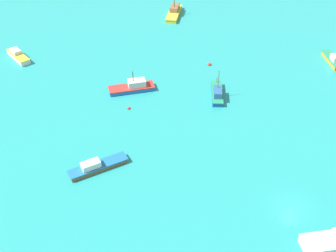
{
  "coord_description": "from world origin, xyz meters",
  "views": [
    {
      "loc": [
        -36.67,
        -29.72,
        50.45
      ],
      "look_at": [
        -8.14,
        25.87,
        0.88
      ],
      "focal_mm": 45.4,
      "sensor_mm": 36.0,
      "label": 1
    }
  ],
  "objects": [
    {
      "name": "ground",
      "position": [
        0.0,
        30.0,
        -0.25
      ],
      "size": [
        260.0,
        280.0,
        0.5
      ],
      "color": "teal"
    },
    {
      "name": "fishing_boat_0",
      "position": [
        6.08,
        31.02,
        0.84
      ],
      "size": [
        6.19,
        8.46,
        6.3
      ],
      "color": "#14478C",
      "rests_on": "ground"
    },
    {
      "name": "fishing_boat_3",
      "position": [
        0.72,
        -7.93,
        0.88
      ],
      "size": [
        9.66,
        5.9,
        5.06
      ],
      "color": "silver",
      "rests_on": "ground"
    },
    {
      "name": "fishing_boat_5",
      "position": [
        37.95,
        30.63,
        0.73
      ],
      "size": [
        5.09,
        8.46,
        2.23
      ],
      "color": "orange",
      "rests_on": "ground"
    },
    {
      "name": "fishing_boat_7",
      "position": [
        -23.7,
        21.87,
        0.67
      ],
      "size": [
        10.28,
        2.51,
        1.99
      ],
      "color": "brown",
      "rests_on": "ground"
    },
    {
      "name": "fishing_boat_11",
      "position": [
        17.21,
        71.48,
        0.89
      ],
      "size": [
        9.19,
        10.75,
        6.57
      ],
      "color": "gold",
      "rests_on": "ground"
    },
    {
      "name": "fishing_boat_12",
      "position": [
        -8.62,
        41.25,
        0.85
      ],
      "size": [
        10.13,
        5.19,
        4.66
      ],
      "color": "#1E5BA8",
      "rests_on": "ground"
    },
    {
      "name": "fishing_boat_13",
      "position": [
        -27.59,
        66.31,
        0.78
      ],
      "size": [
        4.11,
        8.6,
        2.08
      ],
      "color": "silver",
      "rests_on": "ground"
    },
    {
      "name": "buoy_0",
      "position": [
        11.43,
        42.89,
        0.15
      ],
      "size": [
        0.86,
        0.86,
        0.86
      ],
      "color": "red",
      "rests_on": "ground"
    },
    {
      "name": "buoy_1",
      "position": [
        -12.15,
        35.46,
        0.11
      ],
      "size": [
        0.65,
        0.65,
        0.65
      ],
      "color": "red",
      "rests_on": "ground"
    }
  ]
}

